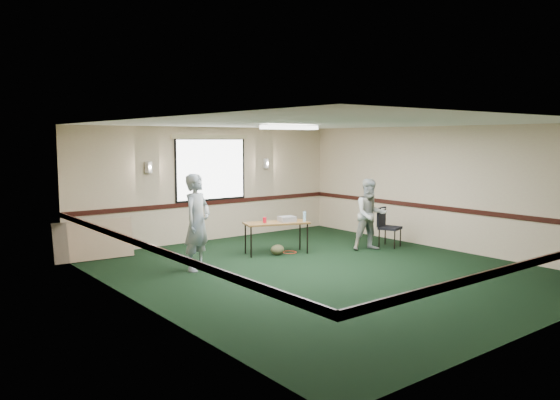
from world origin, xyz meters
TOP-DOWN VIEW (x-y plane):
  - ground at (0.00, 0.00)m, footprint 8.00×8.00m
  - room_shell at (0.00, 2.12)m, footprint 8.00×8.02m
  - folding_table at (0.25, 1.75)m, footprint 1.45×0.94m
  - projector at (0.48, 1.68)m, footprint 0.39×0.34m
  - game_console at (0.60, 1.72)m, footprint 0.23×0.20m
  - red_cup at (0.00, 1.83)m, footprint 0.08×0.08m
  - water_bottle at (0.78, 1.45)m, footprint 0.06×0.06m
  - duffel_bag at (0.19, 1.63)m, footprint 0.32×0.24m
  - cable_coil at (0.53, 1.65)m, footprint 0.32×0.32m
  - folded_table at (-3.00, 3.53)m, footprint 1.57×0.34m
  - conference_chair at (2.68, 0.84)m, footprint 0.56×0.57m
  - person_left at (-1.78, 1.49)m, footprint 0.77×0.68m
  - person_right at (2.11, 0.80)m, footprint 0.93×0.84m

SIDE VIEW (x-z plane):
  - ground at x=0.00m, z-range 0.00..0.00m
  - cable_coil at x=0.53m, z-range 0.00..0.02m
  - duffel_bag at x=0.19m, z-range 0.00..0.22m
  - folded_table at x=-3.00m, z-range 0.00..0.80m
  - conference_chair at x=2.68m, z-range 0.08..0.96m
  - folding_table at x=0.25m, z-range 0.29..0.96m
  - game_console at x=0.60m, z-range 0.67..0.72m
  - projector at x=0.48m, z-range 0.67..0.78m
  - red_cup at x=0.00m, z-range 0.67..0.79m
  - person_right at x=2.11m, z-range 0.00..1.56m
  - water_bottle at x=0.78m, z-range 0.67..0.89m
  - person_left at x=-1.78m, z-range 0.00..1.79m
  - room_shell at x=0.00m, z-range -2.42..5.58m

